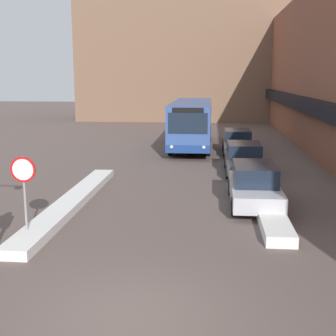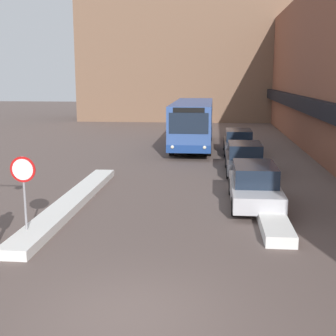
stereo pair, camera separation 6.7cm
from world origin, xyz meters
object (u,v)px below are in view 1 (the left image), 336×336
city_bus (192,122)px  parked_car_back (237,142)px  parked_car_middle (244,158)px  stop_sign (24,180)px  parked_car_front (254,185)px

city_bus → parked_car_back: city_bus is taller
parked_car_middle → stop_sign: bearing=-124.0°
stop_sign → parked_car_back: bearing=67.0°
parked_car_front → stop_sign: size_ratio=1.89×
parked_car_front → parked_car_back: 12.06m
city_bus → parked_car_front: size_ratio=2.34×
parked_car_back → stop_sign: size_ratio=1.76×
city_bus → parked_car_back: size_ratio=2.50×
parked_car_middle → parked_car_back: parked_car_middle is taller
city_bus → parked_car_back: bearing=-37.2°
parked_car_front → parked_car_back: (0.00, 12.06, -0.03)m
parked_car_front → stop_sign: 8.44m
parked_car_back → stop_sign: bearing=-113.0°
city_bus → stop_sign: size_ratio=4.41×
parked_car_middle → stop_sign: size_ratio=1.73×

